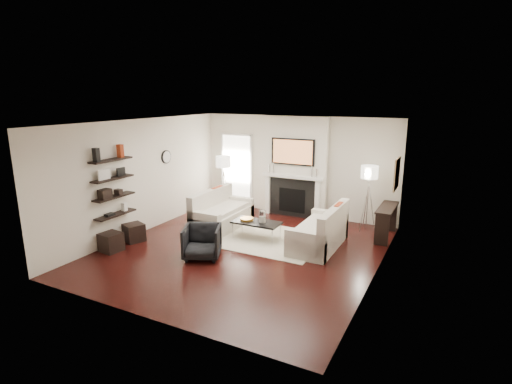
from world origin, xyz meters
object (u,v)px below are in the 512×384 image
at_px(loveseat_left_base, 223,219).
at_px(ottoman_near, 134,232).
at_px(coffee_table, 256,222).
at_px(armchair, 202,240).
at_px(lamp_left_shade, 223,162).
at_px(loveseat_right_base, 318,237).
at_px(lamp_right_shade, 370,172).

relative_size(loveseat_left_base, ottoman_near, 4.50).
bearing_deg(coffee_table, armchair, -108.67).
bearing_deg(lamp_left_shade, loveseat_left_base, -60.07).
relative_size(lamp_left_shade, ottoman_near, 1.00).
relative_size(loveseat_right_base, lamp_right_shade, 4.50).
xyz_separation_m(loveseat_left_base, ottoman_near, (-1.27, -1.75, -0.01)).
relative_size(loveseat_left_base, lamp_left_shade, 4.50).
xyz_separation_m(armchair, lamp_left_shade, (-1.30, 2.96, 1.08)).
relative_size(loveseat_left_base, armchair, 2.44).
height_order(lamp_right_shade, ottoman_near, lamp_right_shade).
height_order(lamp_left_shade, lamp_right_shade, same).
height_order(armchair, ottoman_near, armchair).
height_order(armchair, lamp_right_shade, lamp_right_shade).
xyz_separation_m(loveseat_left_base, armchair, (0.65, -1.83, 0.16)).
bearing_deg(armchair, ottoman_near, 152.57).
bearing_deg(lamp_right_shade, ottoman_near, -144.91).
distance_m(coffee_table, ottoman_near, 2.79).
bearing_deg(armchair, coffee_table, 46.25).
bearing_deg(armchair, lamp_right_shade, 26.35).
height_order(loveseat_right_base, coffee_table, same).
height_order(loveseat_right_base, lamp_left_shade, lamp_left_shade).
xyz_separation_m(lamp_left_shade, lamp_right_shade, (3.90, 0.29, 0.00)).
relative_size(loveseat_right_base, armchair, 2.44).
relative_size(lamp_right_shade, ottoman_near, 1.00).
height_order(lamp_left_shade, ottoman_near, lamp_left_shade).
height_order(coffee_table, lamp_left_shade, lamp_left_shade).
distance_m(loveseat_right_base, ottoman_near, 4.14).
relative_size(lamp_left_shade, lamp_right_shade, 1.00).
bearing_deg(loveseat_left_base, coffee_table, -17.91).
distance_m(loveseat_right_base, coffee_table, 1.44).
distance_m(coffee_table, lamp_left_shade, 2.57).
distance_m(loveseat_left_base, lamp_left_shade, 1.80).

